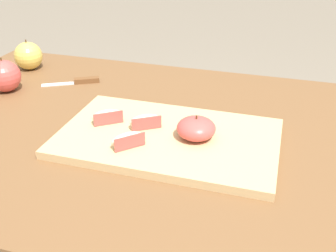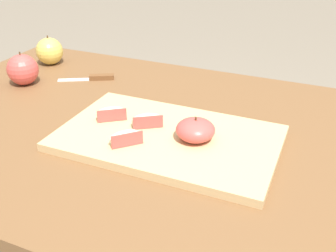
{
  "view_description": "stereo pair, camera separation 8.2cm",
  "coord_description": "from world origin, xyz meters",
  "px_view_note": "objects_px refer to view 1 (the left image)",
  "views": [
    {
      "loc": [
        0.22,
        -0.73,
        1.17
      ],
      "look_at": [
        0.01,
        -0.04,
        0.78
      ],
      "focal_mm": 42.44,
      "sensor_mm": 36.0,
      "label": 1
    },
    {
      "loc": [
        0.29,
        -0.71,
        1.17
      ],
      "look_at": [
        0.01,
        -0.04,
        0.78
      ],
      "focal_mm": 42.44,
      "sensor_mm": 36.0,
      "label": 2
    }
  ],
  "objects_px": {
    "apple_half_skin_up": "(196,128)",
    "whole_apple_golden": "(28,56)",
    "apple_wedge_near_knife": "(145,121)",
    "paring_knife": "(82,81)",
    "whole_apple_pink_lady": "(4,76)",
    "cutting_board": "(168,138)",
    "apple_wedge_right": "(128,140)",
    "apple_wedge_front": "(107,116)"
  },
  "relations": [
    {
      "from": "paring_knife",
      "to": "whole_apple_golden",
      "type": "height_order",
      "value": "whole_apple_golden"
    },
    {
      "from": "paring_knife",
      "to": "apple_wedge_near_knife",
      "type": "bearing_deg",
      "value": -39.61
    },
    {
      "from": "paring_knife",
      "to": "whole_apple_pink_lady",
      "type": "bearing_deg",
      "value": -147.05
    },
    {
      "from": "apple_wedge_near_knife",
      "to": "paring_knife",
      "type": "height_order",
      "value": "apple_wedge_near_knife"
    },
    {
      "from": "apple_wedge_right",
      "to": "whole_apple_golden",
      "type": "relative_size",
      "value": 0.7
    },
    {
      "from": "cutting_board",
      "to": "apple_half_skin_up",
      "type": "bearing_deg",
      "value": 3.45
    },
    {
      "from": "whole_apple_pink_lady",
      "to": "paring_knife",
      "type": "bearing_deg",
      "value": 32.95
    },
    {
      "from": "apple_wedge_front",
      "to": "whole_apple_pink_lady",
      "type": "distance_m",
      "value": 0.37
    },
    {
      "from": "whole_apple_golden",
      "to": "apple_wedge_right",
      "type": "bearing_deg",
      "value": -37.85
    },
    {
      "from": "apple_half_skin_up",
      "to": "whole_apple_pink_lady",
      "type": "xyz_separation_m",
      "value": [
        -0.55,
        0.13,
        0.0
      ]
    },
    {
      "from": "apple_half_skin_up",
      "to": "apple_wedge_right",
      "type": "relative_size",
      "value": 1.24
    },
    {
      "from": "apple_wedge_front",
      "to": "paring_knife",
      "type": "bearing_deg",
      "value": 129.0
    },
    {
      "from": "whole_apple_pink_lady",
      "to": "whole_apple_golden",
      "type": "height_order",
      "value": "whole_apple_pink_lady"
    },
    {
      "from": "apple_wedge_near_knife",
      "to": "apple_wedge_right",
      "type": "distance_m",
      "value": 0.08
    },
    {
      "from": "cutting_board",
      "to": "apple_wedge_front",
      "type": "distance_m",
      "value": 0.15
    },
    {
      "from": "apple_half_skin_up",
      "to": "apple_wedge_right",
      "type": "height_order",
      "value": "apple_half_skin_up"
    },
    {
      "from": "cutting_board",
      "to": "apple_wedge_near_knife",
      "type": "xyz_separation_m",
      "value": [
        -0.06,
        0.02,
        0.02
      ]
    },
    {
      "from": "apple_wedge_near_knife",
      "to": "whole_apple_golden",
      "type": "relative_size",
      "value": 0.75
    },
    {
      "from": "apple_wedge_near_knife",
      "to": "apple_wedge_right",
      "type": "relative_size",
      "value": 1.07
    },
    {
      "from": "apple_wedge_right",
      "to": "apple_wedge_near_knife",
      "type": "bearing_deg",
      "value": 85.15
    },
    {
      "from": "apple_wedge_near_knife",
      "to": "whole_apple_golden",
      "type": "height_order",
      "value": "whole_apple_golden"
    },
    {
      "from": "apple_half_skin_up",
      "to": "whole_apple_golden",
      "type": "height_order",
      "value": "whole_apple_golden"
    },
    {
      "from": "apple_wedge_near_knife",
      "to": "cutting_board",
      "type": "bearing_deg",
      "value": -15.97
    },
    {
      "from": "cutting_board",
      "to": "whole_apple_golden",
      "type": "xyz_separation_m",
      "value": [
        -0.53,
        0.3,
        0.03
      ]
    },
    {
      "from": "cutting_board",
      "to": "paring_knife",
      "type": "bearing_deg",
      "value": 143.65
    },
    {
      "from": "apple_wedge_near_knife",
      "to": "paring_knife",
      "type": "distance_m",
      "value": 0.35
    },
    {
      "from": "whole_apple_pink_lady",
      "to": "apple_wedge_right",
      "type": "bearing_deg",
      "value": -24.86
    },
    {
      "from": "apple_half_skin_up",
      "to": "apple_wedge_near_knife",
      "type": "xyz_separation_m",
      "value": [
        -0.11,
        0.01,
        -0.01
      ]
    },
    {
      "from": "cutting_board",
      "to": "apple_half_skin_up",
      "type": "xyz_separation_m",
      "value": [
        0.06,
        0.0,
        0.03
      ]
    },
    {
      "from": "apple_half_skin_up",
      "to": "paring_knife",
      "type": "bearing_deg",
      "value": 148.43
    },
    {
      "from": "cutting_board",
      "to": "paring_knife",
      "type": "xyz_separation_m",
      "value": [
        -0.33,
        0.24,
        -0.0
      ]
    },
    {
      "from": "whole_apple_golden",
      "to": "apple_wedge_front",
      "type": "bearing_deg",
      "value": -36.06
    },
    {
      "from": "apple_wedge_near_knife",
      "to": "apple_wedge_right",
      "type": "xyz_separation_m",
      "value": [
        -0.01,
        -0.08,
        0.0
      ]
    },
    {
      "from": "whole_apple_golden",
      "to": "apple_wedge_near_knife",
      "type": "bearing_deg",
      "value": -30.52
    },
    {
      "from": "whole_apple_pink_lady",
      "to": "cutting_board",
      "type": "bearing_deg",
      "value": -14.96
    },
    {
      "from": "apple_half_skin_up",
      "to": "paring_knife",
      "type": "distance_m",
      "value": 0.45
    },
    {
      "from": "apple_wedge_near_knife",
      "to": "apple_wedge_front",
      "type": "height_order",
      "value": "same"
    },
    {
      "from": "cutting_board",
      "to": "apple_wedge_front",
      "type": "xyz_separation_m",
      "value": [
        -0.14,
        0.01,
        0.02
      ]
    },
    {
      "from": "apple_half_skin_up",
      "to": "apple_wedge_right",
      "type": "distance_m",
      "value": 0.14
    },
    {
      "from": "apple_half_skin_up",
      "to": "apple_wedge_near_knife",
      "type": "height_order",
      "value": "apple_half_skin_up"
    },
    {
      "from": "cutting_board",
      "to": "apple_wedge_right",
      "type": "bearing_deg",
      "value": -132.65
    },
    {
      "from": "apple_wedge_right",
      "to": "whole_apple_pink_lady",
      "type": "height_order",
      "value": "whole_apple_pink_lady"
    }
  ]
}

